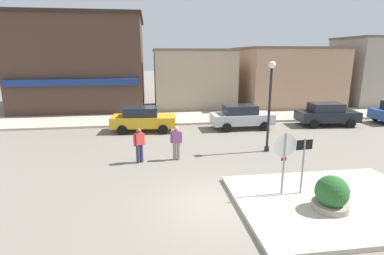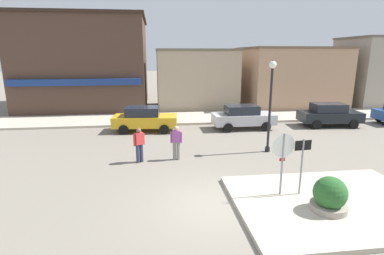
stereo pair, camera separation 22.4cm
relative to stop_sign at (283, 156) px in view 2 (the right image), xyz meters
The scene contains 15 objects.
ground_plane 2.75m from the stop_sign, behind, with size 160.00×160.00×0.00m, color gray.
sidewalk_corner 2.21m from the stop_sign, 25.49° to the right, with size 6.40×4.80×0.15m, color #B7AD99.
kerb_far 13.37m from the stop_sign, 99.90° to the left, with size 80.00×4.00×0.15m, color #B7AD99.
stop_sign is the anchor object (origin of this frame).
one_way_sign 0.69m from the stop_sign, ahead, with size 0.60×0.08×2.10m.
planter 1.87m from the stop_sign, 49.95° to the right, with size 1.10×1.10×1.23m.
lamp_post 5.29m from the stop_sign, 73.74° to the left, with size 0.36×0.36×4.54m.
parked_car_nearest 10.99m from the stop_sign, 116.15° to the left, with size 4.13×2.14×1.56m.
parked_car_second 9.81m from the stop_sign, 80.94° to the left, with size 4.02×1.92×1.56m.
parked_car_third 12.32m from the stop_sign, 51.91° to the left, with size 4.12×2.12×1.56m.
pedestrian_crossing_near 5.40m from the stop_sign, 126.94° to the left, with size 0.56×0.26×1.61m.
pedestrian_crossing_far 6.45m from the stop_sign, 139.90° to the left, with size 0.53×0.37×1.61m.
building_corner_shop 22.46m from the stop_sign, 117.01° to the left, with size 10.72×10.09×7.98m.
building_storefront_left_near 18.30m from the stop_sign, 91.22° to the left, with size 7.11×5.29×5.23m.
building_storefront_left_mid 20.19m from the stop_sign, 65.18° to the left, with size 8.66×7.44×5.40m.
Camera 2 is at (-1.86, -8.81, 4.81)m, focal length 28.00 mm.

